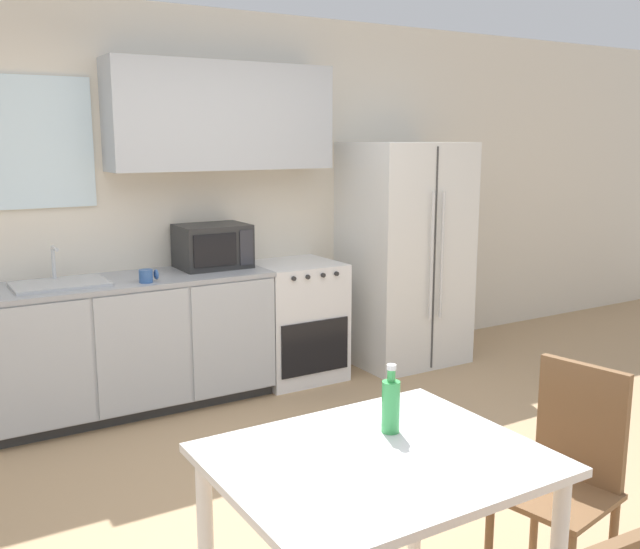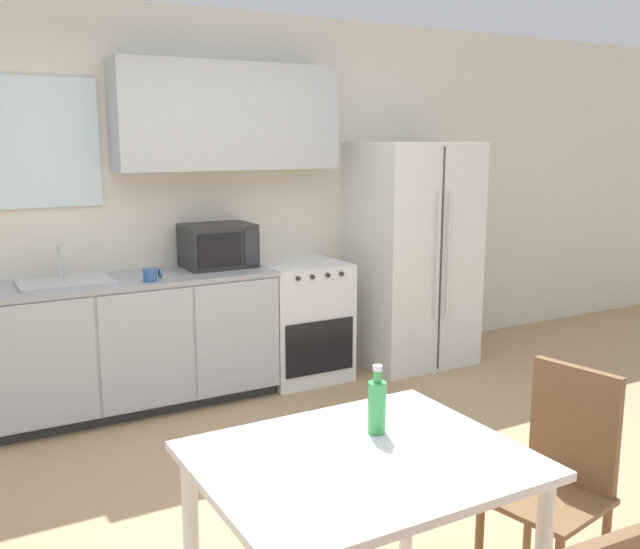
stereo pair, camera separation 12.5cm
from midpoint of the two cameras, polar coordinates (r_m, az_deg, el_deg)
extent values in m
plane|color=tan|center=(3.75, -0.28, -17.87)|extent=(12.00, 12.00, 0.00)
cube|color=beige|center=(5.20, -11.43, 5.68)|extent=(12.00, 0.06, 2.70)
cube|color=silver|center=(4.95, -20.28, 9.87)|extent=(0.65, 0.04, 0.83)
cube|color=#B2B7BC|center=(5.14, -6.64, 12.43)|extent=(1.61, 0.32, 0.73)
cube|color=#333333|center=(5.10, -13.74, -9.66)|extent=(1.86, 0.54, 0.08)
cube|color=#B2B7BC|center=(4.94, -13.88, -5.05)|extent=(1.86, 0.60, 0.79)
cube|color=#B2B7BC|center=(4.53, -20.43, -6.87)|extent=(0.60, 0.01, 0.77)
cube|color=#B2B7BC|center=(4.66, -12.85, -5.98)|extent=(0.60, 0.01, 0.77)
cube|color=#B2B7BC|center=(4.86, -5.81, -5.05)|extent=(0.60, 0.01, 0.77)
cube|color=#9EA0A5|center=(4.85, -14.09, -0.40)|extent=(1.88, 0.62, 0.03)
cube|color=white|center=(5.40, -0.92, -3.69)|extent=(0.63, 0.59, 0.89)
cube|color=black|center=(5.18, 0.69, -5.84)|extent=(0.55, 0.01, 0.39)
cylinder|color=#262626|center=(4.97, -1.03, -0.32)|extent=(0.03, 0.02, 0.03)
cylinder|color=#262626|center=(5.02, 0.11, -0.20)|extent=(0.03, 0.02, 0.03)
cylinder|color=#262626|center=(5.08, 1.35, -0.07)|extent=(0.03, 0.02, 0.03)
cylinder|color=#262626|center=(5.14, 2.44, 0.05)|extent=(0.03, 0.02, 0.03)
cube|color=silver|center=(5.77, 7.96, 1.63)|extent=(0.88, 0.74, 1.77)
cube|color=#3F3F3F|center=(5.49, 10.31, 1.08)|extent=(0.01, 0.01, 1.71)
cylinder|color=silver|center=(5.43, 10.09, 1.36)|extent=(0.02, 0.02, 0.97)
cylinder|color=silver|center=(5.49, 10.90, 1.44)|extent=(0.02, 0.02, 0.97)
cube|color=#B7BABC|center=(4.75, -19.02, -0.59)|extent=(0.56, 0.38, 0.02)
cylinder|color=silver|center=(4.88, -19.43, 1.05)|extent=(0.02, 0.02, 0.21)
cylinder|color=silver|center=(4.79, -19.36, 2.07)|extent=(0.02, 0.14, 0.02)
cube|color=#282828|center=(5.10, -7.48, 2.31)|extent=(0.49, 0.36, 0.31)
cube|color=black|center=(4.91, -7.29, 1.98)|extent=(0.31, 0.01, 0.22)
cube|color=#2D2D33|center=(5.00, -4.82, 2.19)|extent=(0.10, 0.01, 0.25)
cylinder|color=#335999|center=(4.67, -12.71, -0.05)|extent=(0.09, 0.09, 0.08)
torus|color=#335999|center=(4.69, -11.92, 0.08)|extent=(0.02, 0.07, 0.07)
cube|color=white|center=(2.42, 4.83, -14.61)|extent=(1.05, 0.85, 0.03)
cylinder|color=white|center=(3.10, 8.16, -16.64)|extent=(0.06, 0.06, 0.75)
cube|color=brown|center=(3.01, 18.72, -16.65)|extent=(0.47, 0.47, 0.02)
cube|color=brown|center=(3.05, 20.79, -11.21)|extent=(0.11, 0.37, 0.48)
cylinder|color=brown|center=(3.32, 17.41, -18.22)|extent=(0.03, 0.03, 0.43)
cylinder|color=#3FB259|center=(2.55, 6.00, -10.55)|extent=(0.06, 0.06, 0.19)
cylinder|color=#3FB259|center=(2.51, 6.05, -8.10)|extent=(0.03, 0.03, 0.04)
cylinder|color=white|center=(2.50, 6.06, -7.44)|extent=(0.03, 0.03, 0.02)
camera|label=1|loc=(0.06, -89.10, 0.17)|focal=40.00mm
camera|label=2|loc=(0.06, 90.90, -0.17)|focal=40.00mm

